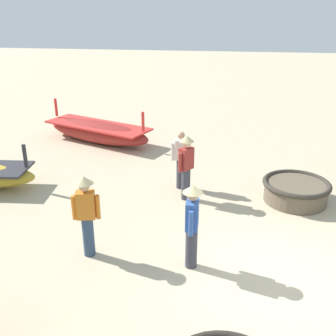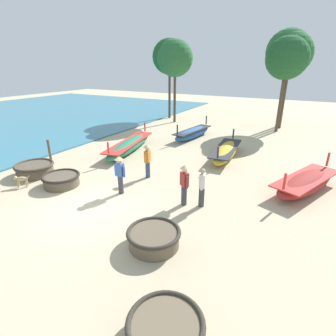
% 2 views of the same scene
% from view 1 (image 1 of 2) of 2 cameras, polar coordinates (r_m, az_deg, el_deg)
% --- Properties ---
extents(ground_plane, '(80.00, 80.00, 0.00)m').
position_cam_1_polar(ground_plane, '(7.38, 16.00, -16.28)').
color(ground_plane, '#BCAD8C').
extents(coracle_front_left, '(1.66, 1.66, 0.54)m').
position_cam_1_polar(coracle_front_left, '(10.27, 18.05, -3.09)').
color(coracle_front_left, brown).
rests_on(coracle_front_left, ground).
extents(long_boat_blue_hull, '(2.73, 4.45, 1.35)m').
position_cam_1_polar(long_boat_blue_hull, '(14.39, -10.16, 5.28)').
color(long_boat_blue_hull, maroon).
rests_on(long_boat_blue_hull, ground).
extents(fisherman_standing_left, '(0.31, 0.51, 1.57)m').
position_cam_1_polar(fisherman_standing_left, '(10.29, 1.86, 1.39)').
color(fisherman_standing_left, '#383842').
rests_on(fisherman_standing_left, ground).
extents(fisherman_by_coracle, '(0.53, 0.36, 1.67)m').
position_cam_1_polar(fisherman_by_coracle, '(7.09, 3.50, -7.73)').
color(fisherman_by_coracle, '#383842').
rests_on(fisherman_by_coracle, ground).
extents(fisherman_hauling, '(0.36, 0.52, 1.67)m').
position_cam_1_polar(fisherman_hauling, '(7.57, -11.78, -6.15)').
color(fisherman_hauling, '#2D425B').
rests_on(fisherman_hauling, ground).
extents(fisherman_standing_right, '(0.45, 0.38, 1.67)m').
position_cam_1_polar(fisherman_standing_right, '(9.63, 2.66, 0.65)').
color(fisherman_standing_right, '#383842').
rests_on(fisherman_standing_right, ground).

